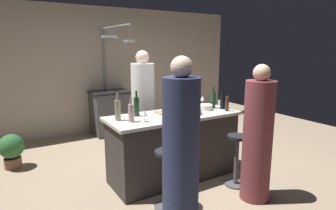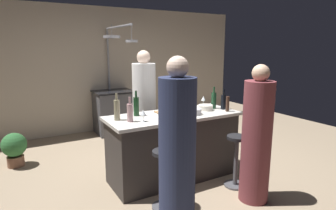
{
  "view_description": "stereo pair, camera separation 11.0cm",
  "coord_description": "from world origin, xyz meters",
  "px_view_note": "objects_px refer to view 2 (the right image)",
  "views": [
    {
      "loc": [
        -1.98,
        -3.12,
        1.78
      ],
      "look_at": [
        0.0,
        0.15,
        1.0
      ],
      "focal_mm": 30.38,
      "sensor_mm": 36.0,
      "label": 1
    },
    {
      "loc": [
        -1.88,
        -3.17,
        1.78
      ],
      "look_at": [
        0.0,
        0.15,
        1.0
      ],
      "focal_mm": 30.38,
      "sensor_mm": 36.0,
      "label": 2
    }
  ],
  "objects_px": {
    "bar_stool_right": "(236,159)",
    "wine_bottle_rose": "(130,112)",
    "chef": "(144,110)",
    "guest_right": "(257,140)",
    "potted_plant": "(14,147)",
    "wine_bottle_white": "(117,110)",
    "stove_range": "(114,112)",
    "pepper_mill": "(228,104)",
    "mixing_bowl_ceramic": "(206,108)",
    "wine_bottle_dark": "(223,102)",
    "guest_left": "(177,152)",
    "wine_bottle_green": "(214,100)",
    "wine_glass_near_left_guest": "(180,103)",
    "wine_bottle_red": "(136,106)",
    "wine_glass_by_chef": "(203,99)",
    "mixing_bowl_steel": "(193,111)",
    "bar_stool_left": "(164,177)",
    "cutting_board": "(168,112)",
    "wine_glass_near_right_guest": "(143,113)"
  },
  "relations": [
    {
      "from": "stove_range",
      "to": "wine_bottle_rose",
      "type": "relative_size",
      "value": 2.95
    },
    {
      "from": "wine_bottle_green",
      "to": "wine_bottle_white",
      "type": "xyz_separation_m",
      "value": [
        -1.46,
        0.05,
        0.01
      ]
    },
    {
      "from": "guest_left",
      "to": "mixing_bowl_ceramic",
      "type": "relative_size",
      "value": 8.35
    },
    {
      "from": "bar_stool_right",
      "to": "wine_glass_near_left_guest",
      "type": "distance_m",
      "value": 1.08
    },
    {
      "from": "stove_range",
      "to": "pepper_mill",
      "type": "distance_m",
      "value": 2.83
    },
    {
      "from": "guest_right",
      "to": "potted_plant",
      "type": "distance_m",
      "value": 3.49
    },
    {
      "from": "stove_range",
      "to": "wine_bottle_white",
      "type": "bearing_deg",
      "value": -107.72
    },
    {
      "from": "wine_bottle_dark",
      "to": "wine_glass_near_right_guest",
      "type": "distance_m",
      "value": 1.3
    },
    {
      "from": "wine_bottle_rose",
      "to": "mixing_bowl_ceramic",
      "type": "bearing_deg",
      "value": 3.31
    },
    {
      "from": "guest_left",
      "to": "mixing_bowl_steel",
      "type": "height_order",
      "value": "guest_left"
    },
    {
      "from": "wine_glass_near_right_guest",
      "to": "wine_bottle_dark",
      "type": "bearing_deg",
      "value": 2.85
    },
    {
      "from": "stove_range",
      "to": "wine_bottle_green",
      "type": "relative_size",
      "value": 2.79
    },
    {
      "from": "wine_bottle_green",
      "to": "mixing_bowl_ceramic",
      "type": "relative_size",
      "value": 1.56
    },
    {
      "from": "chef",
      "to": "guest_right",
      "type": "bearing_deg",
      "value": -73.03
    },
    {
      "from": "guest_left",
      "to": "mixing_bowl_steel",
      "type": "relative_size",
      "value": 7.93
    },
    {
      "from": "wine_glass_near_left_guest",
      "to": "wine_glass_by_chef",
      "type": "distance_m",
      "value": 0.49
    },
    {
      "from": "stove_range",
      "to": "mixing_bowl_ceramic",
      "type": "bearing_deg",
      "value": -77.82
    },
    {
      "from": "wine_bottle_dark",
      "to": "wine_bottle_white",
      "type": "xyz_separation_m",
      "value": [
        -1.54,
        0.16,
        0.02
      ]
    },
    {
      "from": "wine_bottle_dark",
      "to": "wine_bottle_white",
      "type": "bearing_deg",
      "value": 174.15
    },
    {
      "from": "pepper_mill",
      "to": "wine_bottle_dark",
      "type": "height_order",
      "value": "wine_bottle_dark"
    },
    {
      "from": "guest_right",
      "to": "wine_glass_near_left_guest",
      "type": "relative_size",
      "value": 10.95
    },
    {
      "from": "guest_left",
      "to": "wine_glass_by_chef",
      "type": "height_order",
      "value": "guest_left"
    },
    {
      "from": "wine_bottle_white",
      "to": "wine_glass_near_left_guest",
      "type": "distance_m",
      "value": 0.97
    },
    {
      "from": "wine_bottle_red",
      "to": "mixing_bowl_steel",
      "type": "distance_m",
      "value": 0.76
    },
    {
      "from": "pepper_mill",
      "to": "wine_bottle_white",
      "type": "relative_size",
      "value": 0.63
    },
    {
      "from": "chef",
      "to": "wine_glass_near_left_guest",
      "type": "bearing_deg",
      "value": -70.86
    },
    {
      "from": "mixing_bowl_ceramic",
      "to": "chef",
      "type": "bearing_deg",
      "value": 123.07
    },
    {
      "from": "chef",
      "to": "guest_left",
      "type": "xyz_separation_m",
      "value": [
        -0.5,
        -1.83,
        -0.01
      ]
    },
    {
      "from": "potted_plant",
      "to": "wine_bottle_white",
      "type": "distance_m",
      "value": 1.97
    },
    {
      "from": "bar_stool_left",
      "to": "potted_plant",
      "type": "distance_m",
      "value": 2.55
    },
    {
      "from": "pepper_mill",
      "to": "guest_right",
      "type": "bearing_deg",
      "value": -105.81
    },
    {
      "from": "wine_bottle_red",
      "to": "wine_bottle_white",
      "type": "height_order",
      "value": "wine_bottle_white"
    },
    {
      "from": "guest_left",
      "to": "chef",
      "type": "bearing_deg",
      "value": 74.71
    },
    {
      "from": "stove_range",
      "to": "wine_bottle_white",
      "type": "height_order",
      "value": "wine_bottle_white"
    },
    {
      "from": "guest_left",
      "to": "wine_bottle_green",
      "type": "bearing_deg",
      "value": 39.11
    },
    {
      "from": "mixing_bowl_steel",
      "to": "wine_bottle_white",
      "type": "bearing_deg",
      "value": 168.73
    },
    {
      "from": "stove_range",
      "to": "wine_bottle_dark",
      "type": "height_order",
      "value": "wine_bottle_dark"
    },
    {
      "from": "bar_stool_right",
      "to": "cutting_board",
      "type": "distance_m",
      "value": 1.08
    },
    {
      "from": "bar_stool_right",
      "to": "wine_bottle_rose",
      "type": "relative_size",
      "value": 2.26
    },
    {
      "from": "potted_plant",
      "to": "mixing_bowl_ceramic",
      "type": "bearing_deg",
      "value": -31.77
    },
    {
      "from": "chef",
      "to": "wine_glass_near_left_guest",
      "type": "distance_m",
      "value": 0.75
    },
    {
      "from": "wine_bottle_white",
      "to": "wine_bottle_rose",
      "type": "bearing_deg",
      "value": -53.2
    },
    {
      "from": "guest_right",
      "to": "wine_bottle_white",
      "type": "height_order",
      "value": "guest_right"
    },
    {
      "from": "chef",
      "to": "wine_bottle_rose",
      "type": "distance_m",
      "value": 1.13
    },
    {
      "from": "guest_right",
      "to": "guest_left",
      "type": "height_order",
      "value": "guest_left"
    },
    {
      "from": "bar_stool_right",
      "to": "wine_bottle_rose",
      "type": "xyz_separation_m",
      "value": [
        -1.22,
        0.55,
        0.64
      ]
    },
    {
      "from": "pepper_mill",
      "to": "wine_bottle_green",
      "type": "xyz_separation_m",
      "value": [
        -0.04,
        0.25,
        0.02
      ]
    },
    {
      "from": "wine_bottle_red",
      "to": "wine_bottle_green",
      "type": "distance_m",
      "value": 1.17
    },
    {
      "from": "wine_bottle_red",
      "to": "bar_stool_right",
      "type": "bearing_deg",
      "value": -37.41
    },
    {
      "from": "wine_bottle_rose",
      "to": "pepper_mill",
      "type": "bearing_deg",
      "value": -6.1
    }
  ]
}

